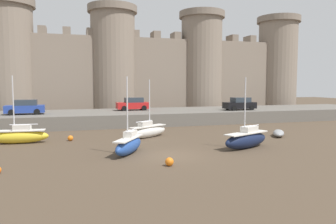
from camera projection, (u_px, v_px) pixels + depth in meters
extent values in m
plane|color=#4C3D2D|center=(169.00, 156.00, 22.05)|extent=(160.00, 160.00, 0.00)
cube|color=#666059|center=(125.00, 117.00, 40.19)|extent=(69.88, 10.00, 1.47)
cube|color=gray|center=(113.00, 77.00, 49.98)|extent=(57.88, 2.80, 11.84)
cylinder|color=gray|center=(9.00, 63.00, 45.76)|extent=(6.61, 6.61, 15.46)
cylinder|color=#796B5D|center=(7.00, 3.00, 45.05)|extent=(7.40, 7.40, 1.00)
cylinder|color=gray|center=(113.00, 65.00, 49.83)|extent=(6.61, 6.61, 15.46)
cylinder|color=#796B5D|center=(112.00, 10.00, 49.12)|extent=(7.40, 7.40, 1.00)
cylinder|color=gray|center=(201.00, 66.00, 53.90)|extent=(6.61, 6.61, 15.46)
cylinder|color=#796B5D|center=(202.00, 15.00, 53.19)|extent=(7.40, 7.40, 1.00)
cylinder|color=gray|center=(277.00, 67.00, 57.97)|extent=(6.61, 6.61, 15.46)
cylinder|color=#796B5D|center=(279.00, 20.00, 57.27)|extent=(7.40, 7.40, 1.00)
cube|color=gray|center=(42.00, 31.00, 46.62)|extent=(1.10, 2.52, 1.10)
cube|color=gray|center=(67.00, 32.00, 47.56)|extent=(1.10, 2.52, 1.10)
cube|color=gray|center=(90.00, 33.00, 48.49)|extent=(1.10, 2.52, 1.10)
cube|color=gray|center=(135.00, 35.00, 50.37)|extent=(1.10, 2.52, 1.10)
cube|color=gray|center=(155.00, 36.00, 51.30)|extent=(1.10, 2.52, 1.10)
cube|color=gray|center=(176.00, 36.00, 52.24)|extent=(1.10, 2.52, 1.10)
cube|color=gray|center=(232.00, 39.00, 55.05)|extent=(1.10, 2.52, 1.10)
cube|color=gray|center=(250.00, 40.00, 55.98)|extent=(1.10, 2.52, 1.10)
ellipsoid|color=#234793|center=(129.00, 146.00, 22.54)|extent=(2.95, 4.09, 1.12)
cube|color=silver|center=(129.00, 138.00, 22.49)|extent=(2.57, 3.58, 0.08)
cube|color=silver|center=(130.00, 134.00, 22.78)|extent=(1.13, 1.32, 0.44)
cylinder|color=silver|center=(127.00, 108.00, 22.11)|extent=(0.10, 0.10, 4.20)
cylinder|color=silver|center=(131.00, 130.00, 22.86)|extent=(1.03, 1.66, 0.08)
ellipsoid|color=yellow|center=(18.00, 137.00, 26.49)|extent=(4.82, 1.47, 1.09)
cube|color=silver|center=(18.00, 131.00, 26.44)|extent=(4.24, 1.26, 0.08)
cube|color=silver|center=(22.00, 127.00, 26.50)|extent=(1.38, 0.85, 0.44)
cylinder|color=silver|center=(13.00, 103.00, 26.20)|extent=(0.10, 0.10, 4.40)
cylinder|color=silver|center=(24.00, 124.00, 26.51)|extent=(2.14, 0.21, 0.08)
ellipsoid|color=gray|center=(279.00, 133.00, 30.14)|extent=(2.41, 2.90, 0.59)
ellipsoid|color=silver|center=(279.00, 132.00, 30.14)|extent=(1.95, 2.36, 0.32)
cube|color=beige|center=(279.00, 132.00, 29.93)|extent=(0.80, 0.63, 0.06)
cube|color=beige|center=(278.00, 131.00, 31.19)|extent=(0.60, 0.53, 0.08)
ellipsoid|color=#141E3D|center=(246.00, 140.00, 24.53)|extent=(4.73, 2.94, 1.19)
cube|color=silver|center=(246.00, 133.00, 24.48)|extent=(4.15, 2.55, 0.08)
cube|color=silver|center=(249.00, 129.00, 24.69)|extent=(1.50, 1.20, 0.44)
cylinder|color=silver|center=(245.00, 105.00, 24.15)|extent=(0.10, 0.10, 4.12)
cylinder|color=silver|center=(250.00, 126.00, 24.74)|extent=(1.96, 0.93, 0.08)
ellipsoid|color=silver|center=(148.00, 132.00, 29.43)|extent=(4.32, 3.28, 1.05)
cube|color=silver|center=(148.00, 126.00, 29.39)|extent=(3.79, 2.86, 0.08)
cube|color=silver|center=(145.00, 124.00, 29.12)|extent=(1.41, 1.23, 0.44)
cylinder|color=silver|center=(149.00, 103.00, 29.38)|extent=(0.10, 0.10, 4.17)
cylinder|color=silver|center=(144.00, 121.00, 29.01)|extent=(1.75, 1.17, 0.08)
sphere|color=orange|center=(70.00, 138.00, 27.72)|extent=(0.47, 0.47, 0.47)
sphere|color=orange|center=(169.00, 162.00, 19.22)|extent=(0.51, 0.51, 0.51)
cube|color=#263F99|center=(25.00, 109.00, 36.00)|extent=(4.15, 1.83, 0.80)
cube|color=#2D3842|center=(26.00, 103.00, 35.98)|extent=(2.30, 1.57, 0.64)
cylinder|color=black|center=(11.00, 112.00, 34.82)|extent=(0.65, 0.20, 0.64)
cylinder|color=black|center=(13.00, 111.00, 36.43)|extent=(0.65, 0.20, 0.64)
cylinder|color=black|center=(37.00, 112.00, 35.61)|extent=(0.65, 0.20, 0.64)
cylinder|color=black|center=(38.00, 111.00, 37.22)|extent=(0.65, 0.20, 0.64)
cube|color=red|center=(133.00, 106.00, 41.72)|extent=(4.15, 1.83, 0.80)
cube|color=#2D3842|center=(134.00, 100.00, 41.70)|extent=(2.30, 1.57, 0.64)
cylinder|color=black|center=(124.00, 108.00, 40.54)|extent=(0.65, 0.20, 0.64)
cylinder|color=black|center=(122.00, 107.00, 42.15)|extent=(0.65, 0.20, 0.64)
cylinder|color=black|center=(144.00, 108.00, 41.33)|extent=(0.65, 0.20, 0.64)
cylinder|color=black|center=(141.00, 107.00, 42.94)|extent=(0.65, 0.20, 0.64)
cube|color=black|center=(240.00, 105.00, 42.05)|extent=(4.15, 1.83, 0.80)
cube|color=#2D3842|center=(241.00, 100.00, 42.03)|extent=(2.30, 1.57, 0.64)
cylinder|color=black|center=(234.00, 108.00, 40.87)|extent=(0.65, 0.20, 0.64)
cylinder|color=black|center=(227.00, 107.00, 42.48)|extent=(0.65, 0.20, 0.64)
cylinder|color=black|center=(252.00, 108.00, 41.67)|extent=(0.65, 0.20, 0.64)
cylinder|color=black|center=(245.00, 107.00, 43.27)|extent=(0.65, 0.20, 0.64)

